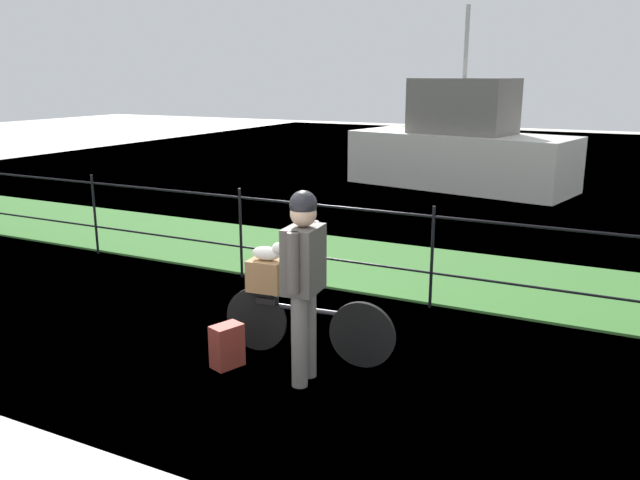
{
  "coord_description": "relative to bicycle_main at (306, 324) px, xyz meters",
  "views": [
    {
      "loc": [
        3.33,
        -4.45,
        2.58
      ],
      "look_at": [
        0.34,
        1.45,
        0.9
      ],
      "focal_mm": 36.29,
      "sensor_mm": 36.0,
      "label": 1
    }
  ],
  "objects": [
    {
      "name": "backpack_on_paving",
      "position": [
        -0.55,
        -0.5,
        -0.13
      ],
      "size": [
        0.26,
        0.32,
        0.4
      ],
      "primitive_type": "cube",
      "rotation": [
        0.0,
        0.0,
        4.38
      ],
      "color": "maroon",
      "rests_on": "ground"
    },
    {
      "name": "grass_strip",
      "position": [
        -0.65,
        3.11,
        -0.32
      ],
      "size": [
        27.0,
        2.4,
        0.03
      ],
      "primitive_type": "cube",
      "color": "#38702D",
      "rests_on": "ground"
    },
    {
      "name": "iron_fence",
      "position": [
        -0.65,
        1.83,
        0.37
      ],
      "size": [
        18.04,
        0.04,
        1.19
      ],
      "color": "black",
      "rests_on": "ground"
    },
    {
      "name": "terrier_dog",
      "position": [
        -0.36,
        -0.04,
        0.66
      ],
      "size": [
        0.32,
        0.17,
        0.18
      ],
      "color": "silver",
      "rests_on": "wooden_crate"
    },
    {
      "name": "ground_plane",
      "position": [
        -0.65,
        -0.53,
        -0.33
      ],
      "size": [
        60.0,
        60.0,
        0.0
      ],
      "primitive_type": "plane",
      "color": "beige"
    },
    {
      "name": "wooden_crate",
      "position": [
        -0.39,
        -0.04,
        0.44
      ],
      "size": [
        0.35,
        0.29,
        0.3
      ],
      "primitive_type": "cube",
      "rotation": [
        0.0,
        0.0,
        0.1
      ],
      "color": "olive",
      "rests_on": "bicycle_main"
    },
    {
      "name": "moored_boat_near",
      "position": [
        -1.28,
        10.17,
        0.6
      ],
      "size": [
        5.45,
        2.97,
        4.13
      ],
      "color": "silver",
      "rests_on": "ground"
    },
    {
      "name": "harbor_water",
      "position": [
        -0.65,
        12.96,
        -0.33
      ],
      "size": [
        30.0,
        30.0,
        0.0
      ],
      "primitive_type": "plane",
      "color": "#60849E",
      "rests_on": "ground"
    },
    {
      "name": "cyclist_person",
      "position": [
        0.22,
        -0.43,
        0.67
      ],
      "size": [
        0.3,
        0.54,
        1.68
      ],
      "color": "slate",
      "rests_on": "ground"
    },
    {
      "name": "bicycle_main",
      "position": [
        0.0,
        0.0,
        0.0
      ],
      "size": [
        1.68,
        0.25,
        0.62
      ],
      "color": "black",
      "rests_on": "ground"
    }
  ]
}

